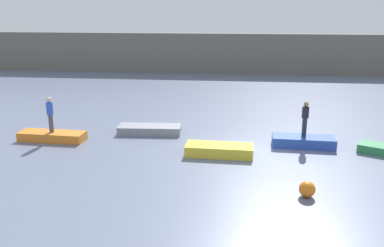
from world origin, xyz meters
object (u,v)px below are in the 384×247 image
at_px(rowboat_grey, 150,129).
at_px(mooring_buoy, 307,189).
at_px(rowboat_blue, 303,141).
at_px(person_dark_shirt, 305,117).
at_px(rowboat_yellow, 219,150).
at_px(rowboat_orange, 52,136).
at_px(person_blue_shirt, 50,113).

bearing_deg(rowboat_grey, mooring_buoy, -47.29).
relative_size(rowboat_blue, mooring_buoy, 5.05).
bearing_deg(person_dark_shirt, rowboat_grey, 170.29).
distance_m(rowboat_yellow, person_dark_shirt, 4.45).
bearing_deg(rowboat_orange, rowboat_grey, 23.00).
xyz_separation_m(rowboat_orange, rowboat_grey, (4.62, 1.69, -0.01)).
bearing_deg(person_dark_shirt, rowboat_yellow, -157.60).
relative_size(rowboat_orange, rowboat_grey, 1.01).
bearing_deg(rowboat_orange, rowboat_blue, 4.58).
distance_m(rowboat_grey, rowboat_blue, 7.88).
bearing_deg(rowboat_blue, mooring_buoy, -94.48).
relative_size(rowboat_yellow, mooring_buoy, 5.21).
bearing_deg(rowboat_orange, person_dark_shirt, 4.58).
height_order(rowboat_grey, person_blue_shirt, person_blue_shirt).
bearing_deg(person_dark_shirt, rowboat_orange, -178.33).
bearing_deg(person_blue_shirt, mooring_buoy, -23.90).
distance_m(rowboat_blue, person_blue_shirt, 12.45).
bearing_deg(rowboat_grey, rowboat_orange, -163.02).
xyz_separation_m(rowboat_orange, rowboat_yellow, (8.43, -1.27, 0.03)).
xyz_separation_m(rowboat_grey, mooring_buoy, (7.07, -6.87, 0.08)).
relative_size(rowboat_orange, rowboat_yellow, 1.09).
relative_size(rowboat_yellow, person_dark_shirt, 1.78).
distance_m(rowboat_blue, person_dark_shirt, 1.20).
bearing_deg(rowboat_blue, rowboat_orange, -175.68).
relative_size(person_dark_shirt, mooring_buoy, 2.94).
bearing_deg(mooring_buoy, person_blue_shirt, 156.10).
bearing_deg(rowboat_grey, rowboat_blue, -12.83).
relative_size(rowboat_grey, rowboat_yellow, 1.08).
bearing_deg(mooring_buoy, rowboat_orange, 156.10).
bearing_deg(person_dark_shirt, mooring_buoy, -97.13).
xyz_separation_m(person_dark_shirt, mooring_buoy, (-0.69, -5.54, -1.15)).
bearing_deg(rowboat_blue, rowboat_yellow, -154.96).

